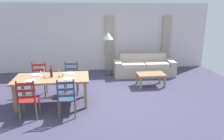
% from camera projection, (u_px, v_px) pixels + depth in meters
% --- Properties ---
extents(ground_plane, '(9.60, 9.60, 0.02)m').
position_uv_depth(ground_plane, '(100.00, 101.00, 5.94)').
color(ground_plane, '#3E3B55').
extents(wall_far, '(9.60, 0.16, 2.70)m').
position_uv_depth(wall_far, '(93.00, 37.00, 8.72)').
color(wall_far, silver).
rests_on(wall_far, ground_plane).
extents(curtain_panel_left, '(0.35, 0.08, 2.20)m').
position_uv_depth(curtain_panel_left, '(110.00, 44.00, 8.74)').
color(curtain_panel_left, '#A99E8A').
rests_on(curtain_panel_left, ground_plane).
extents(curtain_panel_right, '(0.35, 0.08, 2.20)m').
position_uv_depth(curtain_panel_right, '(166.00, 43.00, 9.05)').
color(curtain_panel_right, '#A99E8A').
rests_on(curtain_panel_right, ground_plane).
extents(dining_table, '(1.90, 0.96, 0.75)m').
position_uv_depth(dining_table, '(52.00, 80.00, 5.58)').
color(dining_table, '#A07652').
rests_on(dining_table, ground_plane).
extents(dining_chair_near_left, '(0.43, 0.41, 0.96)m').
position_uv_depth(dining_chair_near_left, '(28.00, 99.00, 4.85)').
color(dining_chair_near_left, maroon).
rests_on(dining_chair_near_left, ground_plane).
extents(dining_chair_near_right, '(0.42, 0.40, 0.96)m').
position_uv_depth(dining_chair_near_right, '(67.00, 98.00, 4.94)').
color(dining_chair_near_right, '#2D415A').
rests_on(dining_chair_near_right, ground_plane).
extents(dining_chair_far_left, '(0.43, 0.41, 0.96)m').
position_uv_depth(dining_chair_far_left, '(39.00, 79.00, 6.26)').
color(dining_chair_far_left, maroon).
rests_on(dining_chair_far_left, ground_plane).
extents(dining_chair_far_right, '(0.44, 0.42, 0.96)m').
position_uv_depth(dining_chair_far_right, '(71.00, 78.00, 6.37)').
color(dining_chair_far_right, '#2E4358').
rests_on(dining_chair_far_right, ground_plane).
extents(dinner_plate_near_left, '(0.24, 0.24, 0.02)m').
position_uv_depth(dinner_plate_near_left, '(32.00, 81.00, 5.26)').
color(dinner_plate_near_left, white).
rests_on(dinner_plate_near_left, dining_table).
extents(fork_near_left, '(0.02, 0.17, 0.01)m').
position_uv_depth(fork_near_left, '(25.00, 81.00, 5.24)').
color(fork_near_left, silver).
rests_on(fork_near_left, dining_table).
extents(dinner_plate_near_right, '(0.24, 0.24, 0.02)m').
position_uv_depth(dinner_plate_near_right, '(69.00, 79.00, 5.37)').
color(dinner_plate_near_right, white).
rests_on(dinner_plate_near_right, dining_table).
extents(fork_near_right, '(0.03, 0.17, 0.01)m').
position_uv_depth(fork_near_right, '(63.00, 80.00, 5.35)').
color(fork_near_right, silver).
rests_on(fork_near_right, dining_table).
extents(dinner_plate_far_left, '(0.24, 0.24, 0.02)m').
position_uv_depth(dinner_plate_far_left, '(36.00, 75.00, 5.73)').
color(dinner_plate_far_left, white).
rests_on(dinner_plate_far_left, dining_table).
extents(fork_far_left, '(0.02, 0.17, 0.01)m').
position_uv_depth(fork_far_left, '(30.00, 75.00, 5.71)').
color(fork_far_left, silver).
rests_on(fork_far_left, dining_table).
extents(dinner_plate_far_right, '(0.24, 0.24, 0.02)m').
position_uv_depth(dinner_plate_far_right, '(70.00, 73.00, 5.85)').
color(dinner_plate_far_right, white).
rests_on(dinner_plate_far_right, dining_table).
extents(fork_far_right, '(0.02, 0.17, 0.01)m').
position_uv_depth(fork_far_right, '(64.00, 74.00, 5.83)').
color(fork_far_right, silver).
rests_on(fork_far_right, dining_table).
extents(wine_bottle, '(0.07, 0.07, 0.32)m').
position_uv_depth(wine_bottle, '(51.00, 73.00, 5.53)').
color(wine_bottle, '#471919').
rests_on(wine_bottle, dining_table).
extents(wine_glass_near_left, '(0.06, 0.06, 0.16)m').
position_uv_depth(wine_glass_near_left, '(38.00, 75.00, 5.37)').
color(wine_glass_near_left, white).
rests_on(wine_glass_near_left, dining_table).
extents(wine_glass_near_right, '(0.06, 0.06, 0.16)m').
position_uv_depth(wine_glass_near_right, '(74.00, 74.00, 5.45)').
color(wine_glass_near_right, white).
rests_on(wine_glass_near_right, dining_table).
extents(wine_glass_far_left, '(0.06, 0.06, 0.16)m').
position_uv_depth(wine_glass_far_left, '(41.00, 72.00, 5.63)').
color(wine_glass_far_left, white).
rests_on(wine_glass_far_left, dining_table).
extents(coffee_cup_primary, '(0.07, 0.07, 0.09)m').
position_uv_depth(coffee_cup_primary, '(63.00, 74.00, 5.63)').
color(coffee_cup_primary, beige).
rests_on(coffee_cup_primary, dining_table).
extents(candle_tall, '(0.05, 0.05, 0.29)m').
position_uv_depth(candle_tall, '(44.00, 74.00, 5.53)').
color(candle_tall, '#998C66').
rests_on(candle_tall, dining_table).
extents(candle_short, '(0.05, 0.05, 0.17)m').
position_uv_depth(candle_short, '(59.00, 76.00, 5.53)').
color(candle_short, '#998C66').
rests_on(candle_short, dining_table).
extents(couch, '(2.32, 0.91, 0.80)m').
position_uv_depth(couch, '(144.00, 68.00, 8.22)').
color(couch, '#B3A695').
rests_on(couch, ground_plane).
extents(coffee_table, '(0.90, 0.56, 0.42)m').
position_uv_depth(coffee_table, '(151.00, 75.00, 7.03)').
color(coffee_table, '#A07652').
rests_on(coffee_table, ground_plane).
extents(standing_lamp, '(0.40, 0.40, 1.64)m').
position_uv_depth(standing_lamp, '(108.00, 38.00, 7.93)').
color(standing_lamp, '#332D28').
rests_on(standing_lamp, ground_plane).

